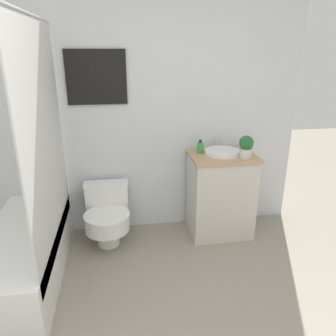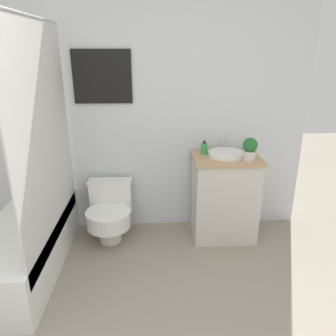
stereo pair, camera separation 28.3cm
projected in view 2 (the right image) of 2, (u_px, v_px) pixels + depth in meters
The scene contains 7 objects.
wall_back at pixel (134, 106), 3.11m from camera, with size 3.34×0.07×2.50m.
shower_area at pixel (27, 239), 2.71m from camera, with size 0.56×1.44×1.98m.
toilet at pixel (110, 212), 3.15m from camera, with size 0.42×0.53×0.56m.
vanity at pixel (224, 197), 3.17m from camera, with size 0.62×0.47×0.82m.
sink at pixel (226, 154), 3.05m from camera, with size 0.34×0.37×0.13m.
soap_bottle at pixel (204, 148), 3.10m from camera, with size 0.06×0.06×0.13m.
potted_plant at pixel (250, 149), 2.90m from camera, with size 0.13×0.13×0.21m.
Camera 2 is at (0.18, -0.96, 1.76)m, focal length 35.00 mm.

